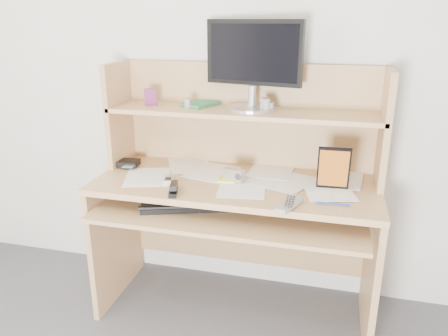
% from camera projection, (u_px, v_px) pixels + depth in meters
% --- Properties ---
extents(back_wall, '(3.60, 0.04, 2.50)m').
position_uv_depth(back_wall, '(250.00, 72.00, 2.30)').
color(back_wall, silver).
rests_on(back_wall, floor).
extents(desk, '(1.40, 0.70, 1.30)m').
position_uv_depth(desk, '(239.00, 186.00, 2.26)').
color(desk, tan).
rests_on(desk, floor).
extents(paper_clutter, '(1.32, 0.54, 0.01)m').
position_uv_depth(paper_clutter, '(235.00, 181.00, 2.17)').
color(paper_clutter, white).
rests_on(paper_clutter, desk).
extents(keyboard, '(0.53, 0.33, 0.03)m').
position_uv_depth(keyboard, '(194.00, 203.00, 2.12)').
color(keyboard, black).
rests_on(keyboard, desk).
extents(tv_remote, '(0.11, 0.19, 0.02)m').
position_uv_depth(tv_remote, '(290.00, 204.00, 1.86)').
color(tv_remote, gray).
rests_on(tv_remote, paper_clutter).
extents(flip_phone, '(0.07, 0.10, 0.02)m').
position_uv_depth(flip_phone, '(169.00, 180.00, 2.14)').
color(flip_phone, '#A9A9AC').
rests_on(flip_phone, paper_clutter).
extents(stapler, '(0.07, 0.14, 0.04)m').
position_uv_depth(stapler, '(173.00, 188.00, 2.01)').
color(stapler, black).
rests_on(stapler, paper_clutter).
extents(wallet, '(0.12, 0.10, 0.03)m').
position_uv_depth(wallet, '(128.00, 163.00, 2.38)').
color(wallet, black).
rests_on(wallet, paper_clutter).
extents(sticky_note_pad, '(0.09, 0.09, 0.01)m').
position_uv_depth(sticky_note_pad, '(227.00, 180.00, 2.18)').
color(sticky_note_pad, yellow).
rests_on(sticky_note_pad, desk).
extents(digital_camera, '(0.11, 0.07, 0.06)m').
position_uv_depth(digital_camera, '(234.00, 175.00, 2.15)').
color(digital_camera, '#A5A5A7').
rests_on(digital_camera, paper_clutter).
extents(game_case, '(0.15, 0.02, 0.21)m').
position_uv_depth(game_case, '(334.00, 168.00, 2.02)').
color(game_case, black).
rests_on(game_case, paper_clutter).
extents(blue_pen, '(0.15, 0.01, 0.01)m').
position_uv_depth(blue_pen, '(333.00, 204.00, 1.88)').
color(blue_pen, '#192DBE').
rests_on(blue_pen, paper_clutter).
extents(card_box, '(0.07, 0.04, 0.09)m').
position_uv_depth(card_box, '(151.00, 97.00, 2.30)').
color(card_box, '#A21B15').
rests_on(card_box, desk).
extents(shelf_book, '(0.20, 0.22, 0.02)m').
position_uv_depth(shelf_book, '(200.00, 104.00, 2.30)').
color(shelf_book, '#388C58').
rests_on(shelf_book, desk).
extents(chip_stack_a, '(0.04, 0.04, 0.05)m').
position_uv_depth(chip_stack_a, '(188.00, 103.00, 2.23)').
color(chip_stack_a, black).
rests_on(chip_stack_a, desk).
extents(chip_stack_b, '(0.05, 0.05, 0.07)m').
position_uv_depth(chip_stack_b, '(264.00, 105.00, 2.15)').
color(chip_stack_b, white).
rests_on(chip_stack_b, desk).
extents(chip_stack_c, '(0.05, 0.05, 0.05)m').
position_uv_depth(chip_stack_c, '(270.00, 107.00, 2.15)').
color(chip_stack_c, black).
rests_on(chip_stack_c, desk).
extents(chip_stack_d, '(0.04, 0.04, 0.07)m').
position_uv_depth(chip_stack_d, '(267.00, 105.00, 2.14)').
color(chip_stack_d, white).
rests_on(chip_stack_d, desk).
extents(monitor, '(0.50, 0.25, 0.43)m').
position_uv_depth(monitor, '(253.00, 62.00, 2.15)').
color(monitor, '#BBBBC1').
rests_on(monitor, desk).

